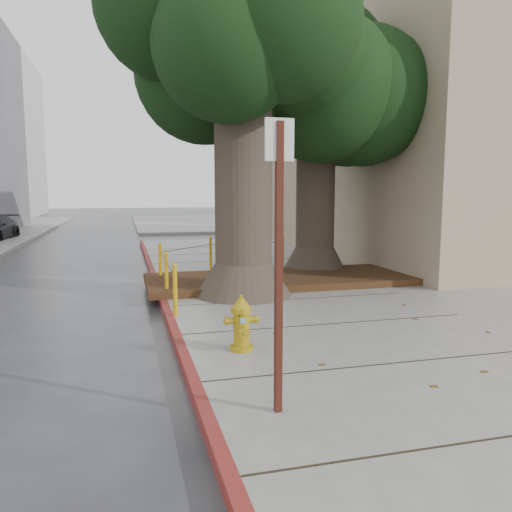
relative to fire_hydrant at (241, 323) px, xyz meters
The scene contains 15 objects.
ground 1.64m from the fire_hydrant, 38.86° to the left, with size 140.00×140.00×0.00m, color #28282B.
sidewalk_main 8.02m from the fire_hydrant, 25.73° to the left, with size 16.00×26.00×0.15m, color slate.
sidewalk_far 31.81m from the fire_hydrant, 76.90° to the left, with size 16.00×20.00×0.15m, color slate.
curb_red 3.59m from the fire_hydrant, 102.82° to the left, with size 0.14×26.00×0.16m, color maroon.
planter_bed 5.32m from the fire_hydrant, 66.60° to the left, with size 6.40×2.60×0.16m, color black.
building_corner 15.34m from the fire_hydrant, 40.21° to the left, with size 12.00×13.00×10.00m, color gray.
building_side_white 32.24m from the fire_hydrant, 57.46° to the left, with size 10.00×10.00×9.00m, color silver.
building_side_grey 40.69m from the fire_hydrant, 54.86° to the left, with size 12.00×14.00×12.00m, color slate.
tree_near 6.29m from the fire_hydrant, 71.95° to the left, with size 4.50×3.80×7.68m.
tree_far 8.64m from the fire_hydrant, 58.58° to the left, with size 4.50×3.80×7.17m.
bollard_ring 5.36m from the fire_hydrant, 86.34° to the left, with size 3.79×5.39×0.95m.
fire_hydrant is the anchor object (origin of this frame).
signpost 2.35m from the fire_hydrant, 92.67° to the right, with size 0.28×0.07×2.87m.
car_silver 21.79m from the fire_hydrant, 68.92° to the left, with size 1.31×3.26×1.11m, color #98989C.
car_red 23.24m from the fire_hydrant, 56.59° to the left, with size 1.23×3.52×1.16m, color maroon.
Camera 1 is at (-2.74, -7.51, 2.33)m, focal length 35.00 mm.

